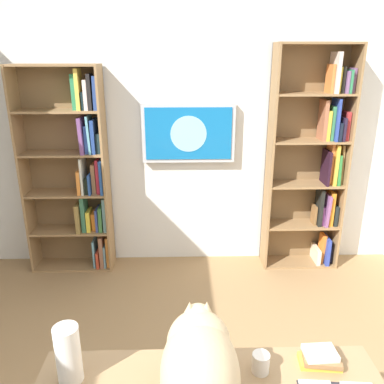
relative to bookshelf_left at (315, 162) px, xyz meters
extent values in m
cube|color=silver|center=(1.27, -0.17, 0.24)|extent=(4.52, 0.06, 2.70)
cube|color=#937047|center=(-0.28, 0.02, 0.00)|extent=(0.02, 0.28, 2.21)
cube|color=#937047|center=(0.46, 0.02, 0.00)|extent=(0.02, 0.28, 2.21)
cube|color=brown|center=(0.09, -0.11, 0.00)|extent=(0.76, 0.01, 2.21)
cube|color=#937047|center=(0.09, 0.02, -1.10)|extent=(0.71, 0.27, 0.02)
cube|color=#937047|center=(0.09, 0.02, -0.66)|extent=(0.71, 0.27, 0.02)
cube|color=#937047|center=(0.09, 0.02, -0.22)|extent=(0.71, 0.27, 0.02)
cube|color=#937047|center=(0.09, 0.02, 0.22)|extent=(0.71, 0.27, 0.02)
cube|color=#937047|center=(0.09, 0.02, 0.65)|extent=(0.71, 0.27, 0.02)
cube|color=#937047|center=(0.09, 0.02, 1.09)|extent=(0.71, 0.27, 0.02)
cube|color=black|center=(-0.24, 0.03, -0.99)|extent=(0.05, 0.12, 0.19)
cube|color=#2D3FA0|center=(-0.19, 0.03, -0.95)|extent=(0.04, 0.23, 0.29)
cube|color=orange|center=(-0.15, 0.03, -0.93)|extent=(0.05, 0.12, 0.32)
cube|color=beige|center=(-0.10, 0.01, -1.01)|extent=(0.04, 0.24, 0.16)
cube|color=black|center=(-0.24, 0.04, -0.55)|extent=(0.04, 0.15, 0.21)
cube|color=orange|center=(-0.19, 0.01, -0.48)|extent=(0.04, 0.20, 0.35)
cube|color=#854F84|center=(-0.15, 0.03, -0.49)|extent=(0.04, 0.21, 0.32)
cube|color=#7E407A|center=(-0.11, 0.01, -0.55)|extent=(0.03, 0.17, 0.20)
cube|color=black|center=(-0.08, 0.03, -0.46)|extent=(0.04, 0.18, 0.39)
cube|color=olive|center=(-0.04, 0.02, -0.55)|extent=(0.03, 0.12, 0.20)
cube|color=olive|center=(-0.24, 0.02, -0.02)|extent=(0.04, 0.12, 0.39)
cube|color=#30823A|center=(-0.21, 0.03, -0.06)|extent=(0.04, 0.19, 0.30)
cube|color=gold|center=(-0.17, 0.02, -0.01)|extent=(0.03, 0.21, 0.40)
cube|color=orange|center=(-0.13, 0.02, -0.01)|extent=(0.03, 0.15, 0.40)
cube|color=black|center=(-0.10, 0.03, -0.05)|extent=(0.03, 0.22, 0.34)
cube|color=#AC2E31|center=(-0.24, 0.02, 0.36)|extent=(0.04, 0.17, 0.27)
cube|color=#24192D|center=(-0.20, 0.02, 0.33)|extent=(0.03, 0.23, 0.22)
cube|color=black|center=(-0.16, 0.04, 0.31)|extent=(0.03, 0.22, 0.18)
cube|color=#2C449E|center=(-0.13, 0.04, 0.42)|extent=(0.03, 0.20, 0.39)
cube|color=#39804F|center=(-0.10, 0.02, 0.39)|extent=(0.03, 0.16, 0.32)
cube|color=gold|center=(-0.06, 0.02, 0.37)|extent=(0.03, 0.18, 0.28)
cube|color=#A06042|center=(-0.02, 0.01, 0.41)|extent=(0.04, 0.19, 0.38)
cube|color=#77507B|center=(-0.24, 0.04, 0.77)|extent=(0.03, 0.13, 0.22)
cube|color=#2F7C4F|center=(-0.20, 0.04, 0.77)|extent=(0.02, 0.20, 0.21)
cube|color=slate|center=(-0.18, 0.03, 0.76)|extent=(0.02, 0.21, 0.20)
cube|color=black|center=(-0.14, 0.01, 0.78)|extent=(0.02, 0.19, 0.23)
cube|color=gold|center=(-0.11, 0.03, 0.78)|extent=(0.03, 0.16, 0.23)
cube|color=beige|center=(-0.07, 0.04, 0.84)|extent=(0.03, 0.23, 0.36)
cube|color=orange|center=(-0.04, 0.04, 0.79)|extent=(0.03, 0.17, 0.25)
cube|color=#937047|center=(2.06, 0.02, -0.10)|extent=(0.02, 0.28, 2.03)
cube|color=#937047|center=(2.85, 0.02, -0.10)|extent=(0.02, 0.28, 2.03)
cube|color=brown|center=(2.45, -0.11, -0.10)|extent=(0.81, 0.01, 2.03)
cube|color=#937047|center=(2.45, 0.02, -1.10)|extent=(0.77, 0.27, 0.02)
cube|color=#937047|center=(2.45, 0.02, -0.70)|extent=(0.77, 0.27, 0.02)
cube|color=#937047|center=(2.45, 0.02, -0.30)|extent=(0.77, 0.27, 0.02)
cube|color=#937047|center=(2.45, 0.02, 0.11)|extent=(0.77, 0.27, 0.02)
cube|color=#937047|center=(2.45, 0.02, 0.51)|extent=(0.77, 0.27, 0.02)
cube|color=#937047|center=(2.45, 0.02, 0.91)|extent=(0.77, 0.27, 0.02)
cube|color=orange|center=(2.09, 0.03, -0.92)|extent=(0.03, 0.17, 0.33)
cube|color=#719CAD|center=(2.12, 0.02, -0.97)|extent=(0.02, 0.22, 0.23)
cube|color=#976146|center=(2.15, 0.04, -0.92)|extent=(0.04, 0.19, 0.34)
cube|color=#B73C27|center=(2.19, 0.03, -1.00)|extent=(0.03, 0.23, 0.18)
cube|color=#629BB2|center=(2.23, 0.04, -0.94)|extent=(0.02, 0.18, 0.30)
cube|color=#6B9C9D|center=(2.09, 0.01, -0.51)|extent=(0.03, 0.22, 0.35)
cube|color=#3E783E|center=(2.13, 0.04, -0.56)|extent=(0.04, 0.17, 0.25)
cube|color=#38478E|center=(2.17, 0.01, -0.57)|extent=(0.02, 0.21, 0.23)
cube|color=orange|center=(2.21, 0.02, -0.60)|extent=(0.04, 0.13, 0.18)
cube|color=yellow|center=(2.26, 0.03, -0.58)|extent=(0.04, 0.18, 0.21)
cube|color=#386F4F|center=(2.30, 0.03, -0.51)|extent=(0.04, 0.19, 0.37)
cube|color=olive|center=(2.35, 0.04, -0.54)|extent=(0.04, 0.22, 0.29)
cube|color=#274F98|center=(2.09, 0.03, -0.12)|extent=(0.03, 0.22, 0.34)
cube|color=#C2293A|center=(2.13, 0.04, -0.12)|extent=(0.03, 0.14, 0.34)
cube|color=#966944|center=(2.17, 0.02, -0.14)|extent=(0.04, 0.14, 0.29)
cube|color=#294D92|center=(2.21, 0.04, -0.19)|extent=(0.02, 0.21, 0.20)
cube|color=black|center=(2.24, 0.03, -0.21)|extent=(0.03, 0.17, 0.16)
cube|color=beige|center=(2.27, 0.03, -0.11)|extent=(0.02, 0.22, 0.36)
cube|color=orange|center=(2.31, 0.02, -0.17)|extent=(0.04, 0.24, 0.23)
cube|color=#182A2F|center=(2.10, 0.03, 0.21)|extent=(0.04, 0.15, 0.19)
cube|color=navy|center=(2.14, 0.02, 0.27)|extent=(0.03, 0.22, 0.31)
cube|color=#61A2B3|center=(2.17, 0.03, 0.29)|extent=(0.03, 0.20, 0.35)
cube|color=#335298|center=(2.20, 0.01, 0.25)|extent=(0.03, 0.19, 0.26)
cube|color=#6F437B|center=(2.24, 0.03, 0.28)|extent=(0.04, 0.24, 0.34)
cube|color=#28438B|center=(2.09, 0.02, 0.67)|extent=(0.04, 0.15, 0.30)
cube|color=black|center=(2.14, 0.04, 0.68)|extent=(0.03, 0.14, 0.32)
cube|color=beige|center=(2.18, 0.02, 0.65)|extent=(0.03, 0.18, 0.27)
cube|color=black|center=(2.21, 0.03, 0.60)|extent=(0.02, 0.15, 0.16)
cube|color=#E2C147|center=(2.24, 0.03, 0.70)|extent=(0.03, 0.16, 0.37)
cube|color=#2B7D51|center=(2.29, 0.01, 0.68)|extent=(0.04, 0.12, 0.32)
cube|color=#B7B7BC|center=(1.25, -0.09, 0.27)|extent=(0.91, 0.06, 0.58)
cube|color=#146BB2|center=(1.25, -0.06, 0.27)|extent=(0.84, 0.01, 0.51)
cylinder|color=#8CCCEA|center=(1.25, -0.05, 0.27)|extent=(0.35, 0.00, 0.35)
ellipsoid|color=#D1B284|center=(1.25, 2.48, -0.20)|extent=(0.32, 0.53, 0.36)
ellipsoid|color=#D1B284|center=(1.25, 2.36, -0.15)|extent=(0.27, 0.29, 0.27)
sphere|color=#D1B284|center=(1.25, 2.29, -0.08)|extent=(0.14, 0.14, 0.14)
cone|color=#D1B284|center=(1.21, 2.29, -0.03)|extent=(0.06, 0.06, 0.07)
cone|color=#D1B284|center=(1.29, 2.29, -0.03)|extent=(0.06, 0.06, 0.07)
cone|color=beige|center=(1.21, 2.30, -0.04)|extent=(0.03, 0.03, 0.05)
cone|color=beige|center=(1.29, 2.30, -0.04)|extent=(0.03, 0.03, 0.05)
cylinder|color=white|center=(1.82, 2.32, -0.24)|extent=(0.11, 0.11, 0.28)
cylinder|color=white|center=(0.96, 2.29, -0.33)|extent=(0.08, 0.08, 0.10)
cube|color=gold|center=(0.68, 2.25, -0.36)|extent=(0.20, 0.12, 0.03)
cube|color=#996B42|center=(0.67, 2.25, -0.34)|extent=(0.19, 0.15, 0.02)
cube|color=beige|center=(0.68, 2.25, -0.31)|extent=(0.15, 0.12, 0.03)
camera|label=1|loc=(1.31, 3.71, 1.00)|focal=36.72mm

